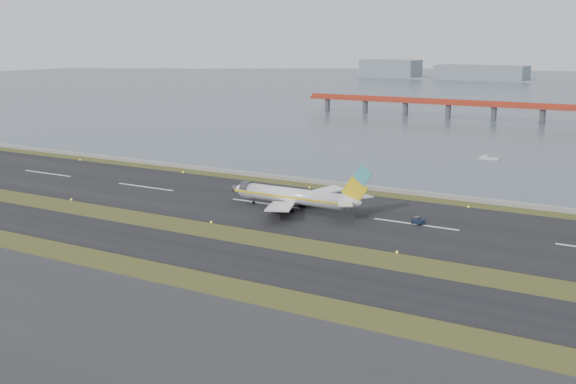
{
  "coord_description": "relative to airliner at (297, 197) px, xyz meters",
  "views": [
    {
      "loc": [
        96.46,
        -118.29,
        40.77
      ],
      "look_at": [
        11.5,
        22.0,
        5.8
      ],
      "focal_mm": 45.0,
      "sensor_mm": 36.0,
      "label": 1
    }
  ],
  "objects": [
    {
      "name": "pushback_tug",
      "position": [
        30.1,
        2.4,
        -2.6
      ],
      "size": [
        3.12,
        2.37,
        1.77
      ],
      "rotation": [
        0.0,
        0.0,
        -0.33
      ],
      "color": "#121C31",
      "rests_on": "ground"
    },
    {
      "name": "runway_strip",
      "position": [
        -10.31,
        2.06,
        -3.41
      ],
      "size": [
        1000.0,
        45.0,
        0.1
      ],
      "primitive_type": "cube",
      "color": "black",
      "rests_on": "ground"
    },
    {
      "name": "red_pier",
      "position": [
        9.69,
        222.06,
        3.82
      ],
      "size": [
        260.0,
        5.0,
        10.2
      ],
      "color": "#AC331D",
      "rests_on": "ground"
    },
    {
      "name": "ground",
      "position": [
        -10.31,
        -27.94,
        -3.46
      ],
      "size": [
        1000.0,
        1000.0,
        0.0
      ],
      "primitive_type": "plane",
      "color": "#354217",
      "rests_on": "ground"
    },
    {
      "name": "airliner",
      "position": [
        0.0,
        0.0,
        0.0
      ],
      "size": [
        38.52,
        32.89,
        12.8
      ],
      "color": "white",
      "rests_on": "ground"
    },
    {
      "name": "workboat_near",
      "position": [
        18.48,
        98.66,
        -2.95
      ],
      "size": [
        6.74,
        2.48,
        1.61
      ],
      "rotation": [
        0.0,
        0.0,
        0.06
      ],
      "color": "silver",
      "rests_on": "ground"
    },
    {
      "name": "seawall",
      "position": [
        -10.31,
        32.06,
        -2.96
      ],
      "size": [
        1000.0,
        2.5,
        1.0
      ],
      "primitive_type": "cube",
      "color": "gray",
      "rests_on": "ground"
    },
    {
      "name": "taxiway_strip",
      "position": [
        -10.31,
        -39.94,
        -3.41
      ],
      "size": [
        1000.0,
        18.0,
        0.1
      ],
      "primitive_type": "cube",
      "color": "black",
      "rests_on": "ground"
    }
  ]
}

